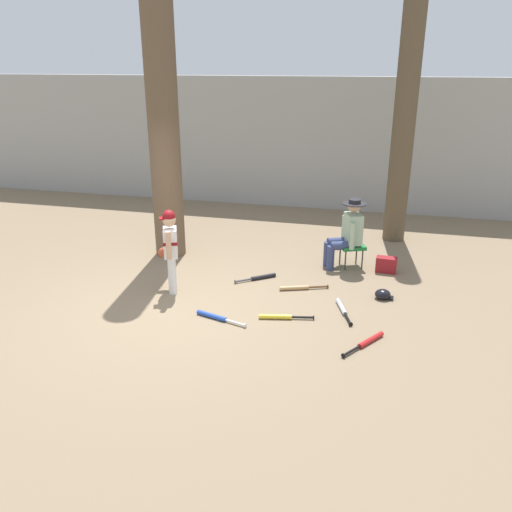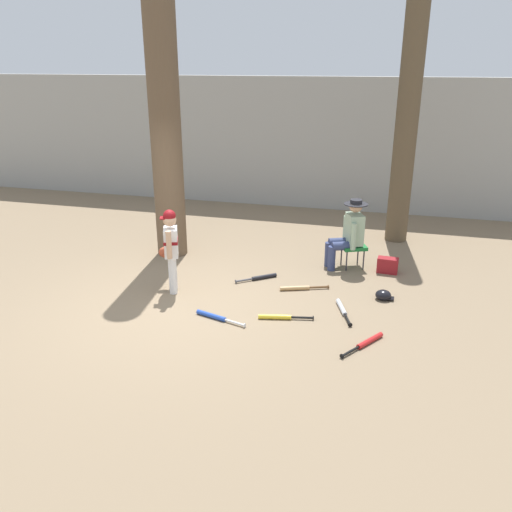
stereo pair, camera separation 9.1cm
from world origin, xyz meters
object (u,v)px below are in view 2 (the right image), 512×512
(bat_black_composite, at_px, (261,277))
(tree_behind_spectator, at_px, (406,132))
(bat_wood_tan, at_px, (299,288))
(young_ballplayer, at_px, (171,245))
(batting_helmet_black, at_px, (383,295))
(seated_spectator, at_px, (348,232))
(bat_red_barrel, at_px, (367,342))
(bat_aluminum_silver, at_px, (342,309))
(bat_blue_youth, at_px, (215,317))
(tree_near_player, at_px, (165,122))
(handbag_beside_stool, at_px, (388,265))
(bat_yellow_trainer, at_px, (279,317))
(folding_stool, at_px, (353,247))

(bat_black_composite, bearing_deg, tree_behind_spectator, 51.92)
(tree_behind_spectator, height_order, bat_wood_tan, tree_behind_spectator)
(young_ballplayer, relative_size, batting_helmet_black, 4.70)
(tree_behind_spectator, distance_m, bat_black_composite, 3.99)
(seated_spectator, distance_m, bat_red_barrel, 2.72)
(bat_aluminum_silver, height_order, bat_blue_youth, same)
(bat_wood_tan, bearing_deg, tree_near_player, 157.85)
(seated_spectator, relative_size, bat_black_composite, 1.99)
(seated_spectator, distance_m, bat_aluminum_silver, 1.85)
(young_ballplayer, xyz_separation_m, handbag_beside_stool, (3.20, 1.62, -0.61))
(bat_blue_youth, bearing_deg, bat_black_composite, 80.06)
(tree_behind_spectator, height_order, bat_black_composite, tree_behind_spectator)
(bat_blue_youth, distance_m, batting_helmet_black, 2.56)
(bat_red_barrel, bearing_deg, bat_wood_tan, 128.60)
(bat_aluminum_silver, bearing_deg, handbag_beside_stool, 71.06)
(bat_blue_youth, height_order, bat_yellow_trainer, same)
(tree_behind_spectator, height_order, handbag_beside_stool, tree_behind_spectator)
(tree_near_player, height_order, bat_wood_tan, tree_near_player)
(tree_near_player, relative_size, batting_helmet_black, 20.32)
(tree_behind_spectator, height_order, batting_helmet_black, tree_behind_spectator)
(folding_stool, xyz_separation_m, bat_yellow_trainer, (-0.79, -2.25, -0.33))
(seated_spectator, relative_size, bat_wood_tan, 1.61)
(tree_near_player, bearing_deg, bat_aluminum_silver, -26.00)
(bat_wood_tan, bearing_deg, folding_stool, 59.41)
(tree_behind_spectator, distance_m, batting_helmet_black, 3.60)
(tree_behind_spectator, xyz_separation_m, seated_spectator, (-0.80, -1.77, -1.48))
(bat_yellow_trainer, relative_size, batting_helmet_black, 2.75)
(bat_wood_tan, bearing_deg, batting_helmet_black, -0.42)
(batting_helmet_black, bearing_deg, young_ballplayer, -170.91)
(tree_behind_spectator, xyz_separation_m, bat_black_composite, (-2.10, -2.68, -2.09))
(seated_spectator, xyz_separation_m, bat_yellow_trainer, (-0.70, -2.21, -0.61))
(tree_near_player, distance_m, seated_spectator, 3.64)
(tree_near_player, distance_m, handbag_beside_stool, 4.49)
(bat_yellow_trainer, bearing_deg, tree_near_player, 140.11)
(handbag_beside_stool, height_order, bat_wood_tan, handbag_beside_stool)
(folding_stool, relative_size, bat_yellow_trainer, 0.69)
(bat_wood_tan, xyz_separation_m, bat_yellow_trainer, (-0.08, -1.04, 0.00))
(seated_spectator, distance_m, bat_black_composite, 1.70)
(seated_spectator, xyz_separation_m, bat_blue_youth, (-1.57, -2.43, -0.61))
(bat_wood_tan, bearing_deg, seated_spectator, 61.94)
(bat_wood_tan, bearing_deg, young_ballplayer, -164.66)
(tree_near_player, relative_size, tree_behind_spectator, 1.18)
(batting_helmet_black, bearing_deg, bat_wood_tan, 179.58)
(tree_near_player, bearing_deg, bat_black_composite, -22.45)
(bat_aluminum_silver, bearing_deg, seated_spectator, 93.91)
(bat_yellow_trainer, bearing_deg, handbag_beside_stool, 56.93)
(bat_blue_youth, height_order, batting_helmet_black, batting_helmet_black)
(folding_stool, bearing_deg, bat_black_composite, -145.80)
(young_ballplayer, xyz_separation_m, bat_wood_tan, (1.89, 0.52, -0.71))
(tree_near_player, xyz_separation_m, bat_red_barrel, (3.72, -2.48, -2.34))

